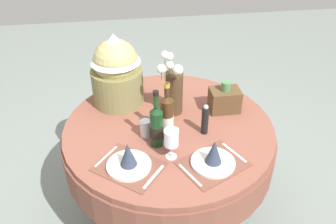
{
  "coord_description": "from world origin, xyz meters",
  "views": [
    {
      "loc": [
        -0.26,
        -1.73,
        2.09
      ],
      "look_at": [
        0.0,
        0.03,
        0.85
      ],
      "focal_mm": 37.93,
      "sensor_mm": 36.0,
      "label": 1
    }
  ],
  "objects_px": {
    "flower_vase": "(173,88)",
    "place_setting_right": "(213,158)",
    "dining_table": "(169,145)",
    "wine_glass_left": "(171,138)",
    "wine_bottle_left": "(167,116)",
    "tumbler_near_right": "(146,128)",
    "tumbler_near_left": "(174,137)",
    "woven_basket_side_right": "(225,99)",
    "wine_bottle_centre": "(157,126)",
    "place_setting_left": "(129,160)",
    "pepper_mill": "(205,120)",
    "gift_tub_back_left": "(116,68)"
  },
  "relations": [
    {
      "from": "place_setting_right",
      "to": "tumbler_near_left",
      "type": "bearing_deg",
      "value": 133.41
    },
    {
      "from": "dining_table",
      "to": "flower_vase",
      "type": "height_order",
      "value": "flower_vase"
    },
    {
      "from": "place_setting_left",
      "to": "wine_bottle_centre",
      "type": "relative_size",
      "value": 1.2
    },
    {
      "from": "wine_glass_left",
      "to": "woven_basket_side_right",
      "type": "xyz_separation_m",
      "value": [
        0.41,
        0.41,
        -0.05
      ]
    },
    {
      "from": "wine_glass_left",
      "to": "dining_table",
      "type": "bearing_deg",
      "value": 84.21
    },
    {
      "from": "tumbler_near_right",
      "to": "wine_glass_left",
      "type": "bearing_deg",
      "value": -59.7
    },
    {
      "from": "dining_table",
      "to": "wine_glass_left",
      "type": "relative_size",
      "value": 7.26
    },
    {
      "from": "tumbler_near_left",
      "to": "woven_basket_side_right",
      "type": "height_order",
      "value": "woven_basket_side_right"
    },
    {
      "from": "place_setting_left",
      "to": "woven_basket_side_right",
      "type": "distance_m",
      "value": 0.79
    },
    {
      "from": "place_setting_right",
      "to": "place_setting_left",
      "type": "bearing_deg",
      "value": 174.42
    },
    {
      "from": "flower_vase",
      "to": "woven_basket_side_right",
      "type": "height_order",
      "value": "flower_vase"
    },
    {
      "from": "place_setting_left",
      "to": "wine_bottle_centre",
      "type": "distance_m",
      "value": 0.25
    },
    {
      "from": "place_setting_right",
      "to": "flower_vase",
      "type": "xyz_separation_m",
      "value": [
        -0.13,
        0.51,
        0.14
      ]
    },
    {
      "from": "place_setting_left",
      "to": "wine_bottle_centre",
      "type": "xyz_separation_m",
      "value": [
        0.17,
        0.17,
        0.08
      ]
    },
    {
      "from": "wine_bottle_left",
      "to": "tumbler_near_right",
      "type": "height_order",
      "value": "wine_bottle_left"
    },
    {
      "from": "wine_bottle_centre",
      "to": "place_setting_right",
      "type": "bearing_deg",
      "value": -37.16
    },
    {
      "from": "tumbler_near_left",
      "to": "woven_basket_side_right",
      "type": "xyz_separation_m",
      "value": [
        0.38,
        0.31,
        0.03
      ]
    },
    {
      "from": "flower_vase",
      "to": "wine_glass_left",
      "type": "distance_m",
      "value": 0.43
    },
    {
      "from": "wine_glass_left",
      "to": "pepper_mill",
      "type": "relative_size",
      "value": 0.91
    },
    {
      "from": "dining_table",
      "to": "wine_bottle_left",
      "type": "distance_m",
      "value": 0.31
    },
    {
      "from": "pepper_mill",
      "to": "woven_basket_side_right",
      "type": "relative_size",
      "value": 0.96
    },
    {
      "from": "place_setting_right",
      "to": "wine_bottle_centre",
      "type": "bearing_deg",
      "value": 142.84
    },
    {
      "from": "place_setting_right",
      "to": "wine_bottle_centre",
      "type": "distance_m",
      "value": 0.36
    },
    {
      "from": "place_setting_right",
      "to": "woven_basket_side_right",
      "type": "bearing_deg",
      "value": 68.11
    },
    {
      "from": "wine_bottle_centre",
      "to": "wine_glass_left",
      "type": "bearing_deg",
      "value": -61.47
    },
    {
      "from": "wine_bottle_left",
      "to": "wine_bottle_centre",
      "type": "distance_m",
      "value": 0.1
    },
    {
      "from": "place_setting_right",
      "to": "wine_bottle_left",
      "type": "distance_m",
      "value": 0.36
    },
    {
      "from": "flower_vase",
      "to": "wine_bottle_centre",
      "type": "relative_size",
      "value": 1.28
    },
    {
      "from": "wine_bottle_left",
      "to": "woven_basket_side_right",
      "type": "distance_m",
      "value": 0.46
    },
    {
      "from": "tumbler_near_right",
      "to": "dining_table",
      "type": "bearing_deg",
      "value": 27.41
    },
    {
      "from": "wine_bottle_left",
      "to": "tumbler_near_left",
      "type": "xyz_separation_m",
      "value": [
        0.03,
        -0.09,
        -0.08
      ]
    },
    {
      "from": "wine_glass_left",
      "to": "tumbler_near_left",
      "type": "height_order",
      "value": "wine_glass_left"
    },
    {
      "from": "place_setting_right",
      "to": "woven_basket_side_right",
      "type": "distance_m",
      "value": 0.54
    },
    {
      "from": "flower_vase",
      "to": "pepper_mill",
      "type": "height_order",
      "value": "flower_vase"
    },
    {
      "from": "wine_glass_left",
      "to": "tumbler_near_left",
      "type": "xyz_separation_m",
      "value": [
        0.03,
        0.1,
        -0.08
      ]
    },
    {
      "from": "flower_vase",
      "to": "place_setting_right",
      "type": "bearing_deg",
      "value": -75.3
    },
    {
      "from": "place_setting_left",
      "to": "wine_glass_left",
      "type": "distance_m",
      "value": 0.25
    },
    {
      "from": "place_setting_right",
      "to": "woven_basket_side_right",
      "type": "relative_size",
      "value": 2.0
    },
    {
      "from": "flower_vase",
      "to": "wine_bottle_centre",
      "type": "bearing_deg",
      "value": -115.24
    },
    {
      "from": "wine_glass_left",
      "to": "woven_basket_side_right",
      "type": "relative_size",
      "value": 0.87
    },
    {
      "from": "place_setting_left",
      "to": "wine_glass_left",
      "type": "relative_size",
      "value": 2.35
    },
    {
      "from": "wine_bottle_left",
      "to": "tumbler_near_left",
      "type": "bearing_deg",
      "value": -72.65
    },
    {
      "from": "dining_table",
      "to": "wine_glass_left",
      "type": "distance_m",
      "value": 0.4
    },
    {
      "from": "dining_table",
      "to": "gift_tub_back_left",
      "type": "height_order",
      "value": "gift_tub_back_left"
    },
    {
      "from": "pepper_mill",
      "to": "woven_basket_side_right",
      "type": "height_order",
      "value": "woven_basket_side_right"
    },
    {
      "from": "gift_tub_back_left",
      "to": "wine_glass_left",
      "type": "bearing_deg",
      "value": -66.42
    },
    {
      "from": "flower_vase",
      "to": "wine_bottle_centre",
      "type": "xyz_separation_m",
      "value": [
        -0.14,
        -0.3,
        -0.05
      ]
    },
    {
      "from": "wine_bottle_left",
      "to": "pepper_mill",
      "type": "height_order",
      "value": "wine_bottle_left"
    },
    {
      "from": "place_setting_left",
      "to": "pepper_mill",
      "type": "bearing_deg",
      "value": 26.53
    },
    {
      "from": "wine_glass_left",
      "to": "flower_vase",
      "type": "bearing_deg",
      "value": 79.55
    }
  ]
}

